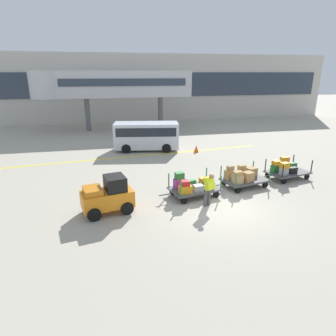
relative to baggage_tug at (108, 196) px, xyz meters
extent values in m
plane|color=#A8A08E|center=(4.83, -0.57, -0.75)|extent=(120.00, 120.00, 0.00)
cube|color=yellow|center=(1.84, 8.48, -0.75)|extent=(19.97, 2.48, 0.01)
cube|color=#BCB7AD|center=(4.83, 25.43, 3.19)|extent=(48.50, 2.40, 7.88)
cube|color=#2D3847|center=(4.83, 24.18, 3.58)|extent=(46.07, 0.12, 2.80)
cube|color=#B7B7BC|center=(2.24, 19.43, 3.84)|extent=(13.75, 2.20, 2.60)
cylinder|color=#B7B7BC|center=(-5.23, 19.43, 3.84)|extent=(3.00, 3.00, 2.60)
cube|color=#2D3847|center=(2.24, 18.29, 4.04)|extent=(12.38, 0.08, 0.70)
cylinder|color=#59595B|center=(-1.54, 19.43, 0.89)|extent=(0.50, 0.50, 3.29)
cylinder|color=#59595B|center=(6.03, 19.43, 0.89)|extent=(0.50, 0.50, 3.29)
cube|color=orange|center=(-0.03, -0.01, -0.12)|extent=(2.28, 1.52, 0.70)
cube|color=black|center=(0.33, 0.07, 0.53)|extent=(0.99, 1.14, 0.60)
cube|color=orange|center=(-0.60, -0.13, 0.35)|extent=(0.88, 1.06, 0.24)
cylinder|color=black|center=(-0.81, 0.36, -0.47)|extent=(0.59, 0.29, 0.56)
cylinder|color=black|center=(-0.59, -0.66, -0.47)|extent=(0.59, 0.29, 0.56)
cylinder|color=black|center=(0.52, 0.65, -0.47)|extent=(0.59, 0.29, 0.56)
cylinder|color=black|center=(0.74, -0.37, -0.47)|extent=(0.59, 0.29, 0.56)
cube|color=#4C4C4F|center=(4.07, 0.87, -0.39)|extent=(2.54, 1.85, 0.08)
cylinder|color=#237033|center=(2.90, 1.28, 0.00)|extent=(0.06, 0.06, 0.70)
cylinder|color=#237033|center=(3.17, 0.02, 0.00)|extent=(0.06, 0.06, 0.70)
cylinder|color=#237033|center=(4.97, 1.73, 0.00)|extent=(0.06, 0.06, 0.70)
cylinder|color=#237033|center=(5.24, 0.47, 0.00)|extent=(0.06, 0.06, 0.70)
cylinder|color=black|center=(3.11, 1.28, -0.59)|extent=(0.33, 0.16, 0.32)
cylinder|color=black|center=(3.35, 0.11, -0.59)|extent=(0.33, 0.16, 0.32)
cylinder|color=black|center=(4.79, 1.64, -0.59)|extent=(0.33, 0.16, 0.32)
cylinder|color=black|center=(5.04, 0.47, -0.59)|extent=(0.33, 0.16, 0.32)
cylinder|color=#333333|center=(2.61, 0.56, -0.41)|extent=(0.69, 0.20, 0.05)
cube|color=#8C338C|center=(3.38, 1.08, -0.12)|extent=(0.59, 0.44, 0.47)
cube|color=orange|center=(3.48, 0.39, -0.17)|extent=(0.60, 0.40, 0.37)
cube|color=#236B2D|center=(3.99, 1.13, -0.19)|extent=(0.46, 0.36, 0.33)
cube|color=#99999E|center=(4.15, 0.53, -0.21)|extent=(0.48, 0.40, 0.28)
cube|color=orange|center=(4.68, 1.30, -0.18)|extent=(0.47, 0.35, 0.34)
cube|color=navy|center=(4.77, 0.75, -0.21)|extent=(0.52, 0.37, 0.28)
cube|color=#236B2D|center=(3.38, 1.08, 0.27)|extent=(0.45, 0.38, 0.31)
cube|color=red|center=(3.48, 0.39, 0.14)|extent=(0.37, 0.32, 0.24)
cube|color=#4C4C4F|center=(7.01, 1.50, -0.39)|extent=(2.54, 1.85, 0.08)
cylinder|color=#237033|center=(5.84, 1.91, 0.00)|extent=(0.06, 0.06, 0.70)
cylinder|color=#237033|center=(6.11, 0.65, 0.00)|extent=(0.06, 0.06, 0.70)
cylinder|color=#237033|center=(7.91, 2.36, 0.00)|extent=(0.06, 0.06, 0.70)
cylinder|color=#237033|center=(8.18, 1.10, 0.00)|extent=(0.06, 0.06, 0.70)
cylinder|color=black|center=(6.04, 1.90, -0.59)|extent=(0.33, 0.16, 0.32)
cylinder|color=black|center=(6.29, 0.74, -0.59)|extent=(0.33, 0.16, 0.32)
cylinder|color=black|center=(7.72, 2.27, -0.59)|extent=(0.33, 0.16, 0.32)
cylinder|color=black|center=(7.97, 1.10, -0.59)|extent=(0.33, 0.16, 0.32)
cylinder|color=#333333|center=(5.54, 1.19, -0.41)|extent=(0.69, 0.20, 0.05)
cube|color=#A87F4C|center=(6.26, 1.70, -0.11)|extent=(0.59, 0.49, 0.48)
cube|color=tan|center=(6.39, 1.09, -0.15)|extent=(0.49, 0.50, 0.41)
cube|color=olive|center=(6.95, 1.80, -0.17)|extent=(0.57, 0.53, 0.36)
cube|color=#A87F4C|center=(7.04, 1.22, -0.11)|extent=(0.59, 0.55, 0.48)
cube|color=#A87F4C|center=(7.56, 1.90, -0.12)|extent=(0.62, 0.60, 0.47)
cube|color=#9E7A4C|center=(6.26, 1.70, 0.25)|extent=(0.38, 0.32, 0.23)
cube|color=#A87F4C|center=(6.39, 1.09, 0.16)|extent=(0.45, 0.32, 0.20)
cube|color=#A87F4C|center=(6.95, 1.80, 0.16)|extent=(0.41, 0.31, 0.31)
cube|color=#4C4C4F|center=(9.94, 2.13, -0.39)|extent=(2.54, 1.85, 0.08)
cylinder|color=black|center=(8.77, 2.54, 0.00)|extent=(0.06, 0.06, 0.70)
cylinder|color=black|center=(9.04, 1.28, 0.00)|extent=(0.06, 0.06, 0.70)
cylinder|color=black|center=(10.84, 2.99, 0.00)|extent=(0.06, 0.06, 0.70)
cylinder|color=black|center=(11.11, 1.73, 0.00)|extent=(0.06, 0.06, 0.70)
cylinder|color=black|center=(8.97, 2.53, -0.59)|extent=(0.33, 0.16, 0.32)
cylinder|color=black|center=(9.22, 1.37, -0.59)|extent=(0.33, 0.16, 0.32)
cylinder|color=black|center=(10.66, 2.90, -0.59)|extent=(0.33, 0.16, 0.32)
cylinder|color=black|center=(10.91, 1.73, -0.59)|extent=(0.33, 0.16, 0.32)
cylinder|color=#333333|center=(8.47, 1.82, -0.41)|extent=(0.69, 0.20, 0.05)
cube|color=#236B2D|center=(9.25, 2.26, -0.16)|extent=(0.64, 0.49, 0.39)
cube|color=#99999E|center=(9.36, 1.65, -0.15)|extent=(0.52, 0.36, 0.41)
cube|color=orange|center=(9.88, 2.45, -0.14)|extent=(0.54, 0.39, 0.43)
cube|color=black|center=(10.01, 1.82, -0.18)|extent=(0.49, 0.31, 0.34)
cube|color=#236B2D|center=(10.52, 2.54, -0.17)|extent=(0.45, 0.33, 0.36)
cube|color=orange|center=(9.25, 2.26, 0.16)|extent=(0.43, 0.40, 0.24)
cube|color=orange|center=(9.36, 1.65, 0.20)|extent=(0.47, 0.37, 0.30)
cube|color=orange|center=(9.88, 2.45, 0.25)|extent=(0.45, 0.29, 0.34)
cylinder|color=#4C4C4C|center=(4.22, -0.29, -0.34)|extent=(0.16, 0.16, 0.82)
cylinder|color=#4C4C4C|center=(4.41, -0.21, -0.34)|extent=(0.16, 0.16, 0.82)
cube|color=#D1E51E|center=(4.35, -0.34, 0.33)|extent=(0.53, 0.55, 0.61)
sphere|color=#8C6647|center=(4.40, -0.45, 0.70)|extent=(0.22, 0.22, 0.22)
cube|color=silver|center=(3.13, 10.16, 0.39)|extent=(5.05, 2.66, 1.90)
cube|color=#1E232D|center=(3.13, 10.16, 0.79)|extent=(4.67, 2.63, 0.64)
cylinder|color=black|center=(1.52, 9.54, -0.41)|extent=(0.71, 0.35, 0.68)
cylinder|color=black|center=(4.46, 9.05, -0.41)|extent=(0.71, 0.35, 0.68)
cone|color=#EA590F|center=(6.66, 8.66, -0.48)|extent=(0.36, 0.36, 0.55)
camera|label=1|loc=(0.05, -11.50, 4.91)|focal=31.09mm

